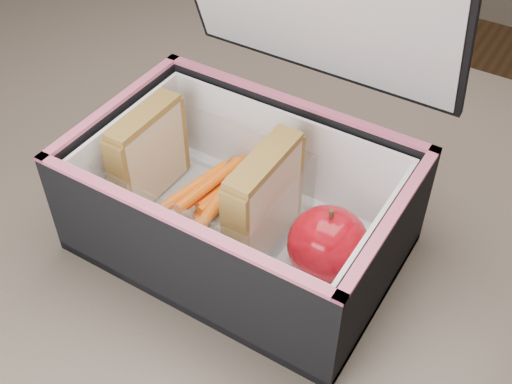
{
  "coord_description": "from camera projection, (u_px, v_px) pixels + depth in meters",
  "views": [
    {
      "loc": [
        0.22,
        -0.37,
        1.21
      ],
      "look_at": [
        -0.0,
        -0.01,
        0.81
      ],
      "focal_mm": 45.0,
      "sensor_mm": 36.0,
      "label": 1
    }
  ],
  "objects": [
    {
      "name": "paper_napkin",
      "position": [
        326.0,
        268.0,
        0.58
      ],
      "size": [
        0.08,
        0.08,
        0.01
      ],
      "primitive_type": "cube",
      "rotation": [
        0.0,
        0.0,
        0.1
      ],
      "color": "white",
      "rests_on": "lunch_bag"
    },
    {
      "name": "sandwich_left",
      "position": [
        149.0,
        153.0,
        0.62
      ],
      "size": [
        0.02,
        0.09,
        0.1
      ],
      "color": "#CFB785",
      "rests_on": "plastic_tub"
    },
    {
      "name": "kitchen_table",
      "position": [
        263.0,
        292.0,
        0.69
      ],
      "size": [
        1.2,
        0.8,
        0.75
      ],
      "color": "brown",
      "rests_on": "ground"
    },
    {
      "name": "lunch_bag",
      "position": [
        243.0,
        193.0,
        0.58
      ],
      "size": [
        0.29,
        0.25,
        0.28
      ],
      "color": "black",
      "rests_on": "kitchen_table"
    },
    {
      "name": "sandwich_right",
      "position": [
        264.0,
        200.0,
        0.57
      ],
      "size": [
        0.03,
        0.09,
        0.1
      ],
      "color": "#CFB785",
      "rests_on": "plastic_tub"
    },
    {
      "name": "plastic_tub",
      "position": [
        205.0,
        189.0,
        0.6
      ],
      "size": [
        0.17,
        0.12,
        0.07
      ],
      "primitive_type": null,
      "color": "white",
      "rests_on": "lunch_bag"
    },
    {
      "name": "carrot_sticks",
      "position": [
        213.0,
        197.0,
        0.62
      ],
      "size": [
        0.06,
        0.15,
        0.03
      ],
      "color": "#FF5516",
      "rests_on": "plastic_tub"
    },
    {
      "name": "red_apple",
      "position": [
        328.0,
        244.0,
        0.55
      ],
      "size": [
        0.09,
        0.09,
        0.07
      ],
      "rotation": [
        0.0,
        0.0,
        0.27
      ],
      "color": "#7D0008",
      "rests_on": "paper_napkin"
    }
  ]
}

